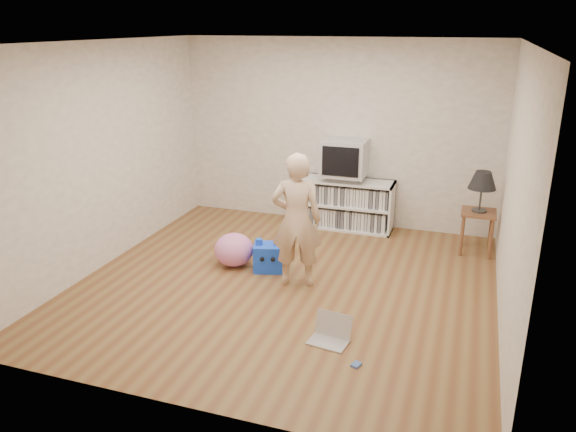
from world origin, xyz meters
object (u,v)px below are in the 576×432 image
at_px(media_unit, 343,203).
at_px(side_table, 478,222).
at_px(table_lamp, 483,181).
at_px(plush_pink, 234,250).
at_px(dvd_deck, 344,177).
at_px(laptop, 331,333).
at_px(plush_blue, 268,257).
at_px(crt_tv, 345,158).
at_px(person, 296,220).

distance_m(media_unit, side_table, 1.86).
relative_size(table_lamp, plush_pink, 1.10).
height_order(side_table, plush_pink, side_table).
bearing_deg(table_lamp, media_unit, 168.00).
relative_size(media_unit, side_table, 2.55).
bearing_deg(side_table, plush_pink, -153.92).
distance_m(side_table, plush_pink, 3.07).
xyz_separation_m(dvd_deck, laptop, (0.60, -2.98, -0.67)).
bearing_deg(plush_blue, laptop, -65.47).
bearing_deg(plush_blue, media_unit, 58.12).
bearing_deg(laptop, media_unit, 109.32).
distance_m(side_table, table_lamp, 0.53).
bearing_deg(laptop, dvd_deck, 109.38).
xyz_separation_m(media_unit, crt_tv, (0.00, -0.02, 0.67)).
bearing_deg(plush_pink, dvd_deck, 61.45).
relative_size(media_unit, dvd_deck, 3.11).
height_order(table_lamp, plush_pink, table_lamp).
height_order(media_unit, plush_blue, media_unit).
distance_m(plush_blue, plush_pink, 0.45).
bearing_deg(side_table, media_unit, 168.00).
xyz_separation_m(person, plush_blue, (-0.42, 0.24, -0.58)).
bearing_deg(laptop, side_table, 73.09).
height_order(dvd_deck, table_lamp, table_lamp).
relative_size(side_table, person, 0.37).
distance_m(dvd_deck, person, 1.96).
xyz_separation_m(dvd_deck, side_table, (1.81, -0.37, -0.32)).
height_order(dvd_deck, plush_pink, dvd_deck).
relative_size(laptop, plush_pink, 0.83).
distance_m(table_lamp, plush_blue, 2.78).
bearing_deg(media_unit, crt_tv, -90.00).
height_order(media_unit, dvd_deck, dvd_deck).
xyz_separation_m(crt_tv, side_table, (1.81, -0.37, -0.60)).
relative_size(plush_blue, plush_pink, 0.86).
bearing_deg(crt_tv, laptop, -78.66).
bearing_deg(plush_pink, crt_tv, 61.40).
xyz_separation_m(person, laptop, (0.67, -1.03, -0.69)).
relative_size(dvd_deck, plush_blue, 1.12).
xyz_separation_m(side_table, person, (-1.88, -1.59, 0.34)).
xyz_separation_m(crt_tv, laptop, (0.60, -2.98, -0.95)).
bearing_deg(dvd_deck, media_unit, 90.00).
bearing_deg(person, laptop, 108.65).
relative_size(table_lamp, laptop, 1.32).
distance_m(media_unit, plush_pink, 1.97).
bearing_deg(crt_tv, dvd_deck, 90.00).
xyz_separation_m(table_lamp, plush_pink, (-2.75, -1.34, -0.74)).
relative_size(media_unit, person, 0.93).
bearing_deg(dvd_deck, table_lamp, -11.52).
relative_size(dvd_deck, plush_pink, 0.96).
relative_size(side_table, plush_pink, 1.17).
height_order(person, plush_pink, person).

